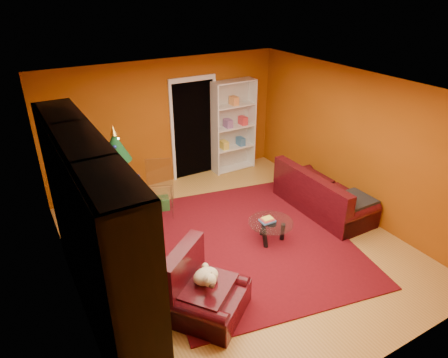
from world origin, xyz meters
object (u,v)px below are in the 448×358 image
media_unit (95,239)px  christmas_tree (119,175)px  white_bookshelf (234,127)px  coffee_table (270,231)px  dog (206,276)px  gift_box_teal (120,210)px  sofa (324,190)px  acrylic_chair (160,193)px  gift_box_red (138,187)px  rug (252,240)px  armchair (208,291)px  gift_box_green (163,203)px

media_unit → christmas_tree: media_unit is taller
christmas_tree → white_bookshelf: white_bookshelf is taller
christmas_tree → coffee_table: bearing=-45.8°
white_bookshelf → dog: (-2.60, -3.61, -0.46)m
dog → gift_box_teal: bearing=58.9°
sofa → coffee_table: size_ratio=2.64×
acrylic_chair → gift_box_red: bearing=115.9°
rug → dog: dog is taller
dog → acrylic_chair: bearing=44.2°
armchair → dog: size_ratio=2.43×
gift_box_red → acrylic_chair: acrylic_chair is taller
armchair → coffee_table: size_ratio=1.31×
gift_box_teal → sofa: 3.83m
dog → media_unit: bearing=119.7°
white_bookshelf → armchair: 4.56m
gift_box_teal → christmas_tree: bearing=-57.2°
christmas_tree → gift_box_red: size_ratio=8.82×
gift_box_teal → gift_box_red: gift_box_teal is taller
gift_box_teal → gift_box_green: size_ratio=1.11×
dog → coffee_table: bearing=-9.8°
armchair → sofa: sofa is taller
media_unit → dog: media_unit is taller
dog → christmas_tree: bearing=58.0°
white_bookshelf → dog: bearing=-126.1°
rug → armchair: size_ratio=3.72×
white_bookshelf → armchair: white_bookshelf is taller
dog → acrylic_chair: acrylic_chair is taller
christmas_tree → media_unit: bearing=-112.1°
media_unit → gift_box_red: media_unit is taller
armchair → acrylic_chair: bearing=44.2°
gift_box_red → armchair: armchair is taller
gift_box_green → white_bookshelf: 2.47m
gift_box_green → gift_box_red: gift_box_green is taller
gift_box_teal → armchair: bearing=-84.4°
media_unit → white_bookshelf: bearing=39.0°
sofa → gift_box_teal: bearing=64.0°
armchair → dog: (0.01, 0.07, 0.19)m
dog → sofa: sofa is taller
christmas_tree → gift_box_red: christmas_tree is taller
sofa → media_unit: bearing=99.3°
gift_box_teal → acrylic_chair: size_ratio=0.29×
christmas_tree → sofa: (3.37, -1.61, -0.45)m
media_unit → white_bookshelf: (3.77, 3.10, -0.23)m
gift_box_green → armchair: bearing=-100.0°
gift_box_red → sofa: (2.81, -2.45, 0.32)m
white_bookshelf → acrylic_chair: 2.52m
rug → coffee_table: bearing=-32.9°
gift_box_teal → gift_box_red: bearing=50.9°
rug → white_bookshelf: white_bookshelf is taller
rug → christmas_tree: christmas_tree is taller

